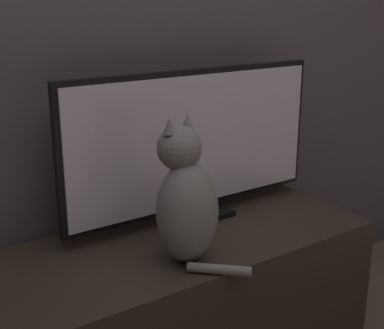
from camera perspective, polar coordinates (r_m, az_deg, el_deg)
name	(u,v)px	position (r m, az deg, el deg)	size (l,w,h in m)	color
tv_stand	(164,316)	(1.82, -3.00, -15.83)	(1.40, 0.53, 0.51)	#33281E
tv	(195,144)	(1.80, 0.35, 2.21)	(0.98, 0.15, 0.52)	black
cat	(185,202)	(1.53, -0.73, -4.05)	(0.22, 0.30, 0.43)	gray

